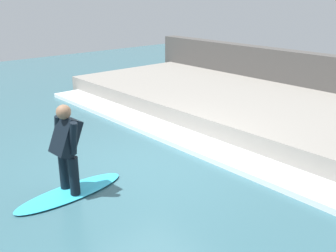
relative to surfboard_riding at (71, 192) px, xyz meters
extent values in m
plane|color=#335B66|center=(1.68, 0.02, -0.03)|extent=(28.00, 28.00, 0.00)
cube|color=gray|center=(5.70, 0.02, 0.22)|extent=(4.40, 12.79, 0.50)
cube|color=#474442|center=(8.15, 0.02, 0.72)|extent=(0.50, 13.43, 1.49)
cube|color=silver|center=(3.08, 0.02, 0.03)|extent=(0.84, 12.15, 0.11)
ellipsoid|color=#2DADD1|center=(0.00, 0.00, 0.00)|extent=(2.00, 0.71, 0.06)
cylinder|color=black|center=(0.01, -0.15, 0.35)|extent=(0.16, 0.16, 0.65)
cylinder|color=black|center=(-0.01, 0.15, 0.35)|extent=(0.16, 0.16, 0.65)
cube|color=black|center=(0.00, 0.00, 0.99)|extent=(0.48, 0.43, 0.66)
sphere|color=#846047|center=(0.00, 0.00, 1.40)|extent=(0.24, 0.24, 0.24)
cylinder|color=black|center=(0.01, -0.23, 1.02)|extent=(0.12, 0.21, 0.55)
cylinder|color=black|center=(-0.01, 0.23, 1.02)|extent=(0.12, 0.21, 0.55)
camera|label=1|loc=(-2.62, -5.46, 3.18)|focal=42.00mm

